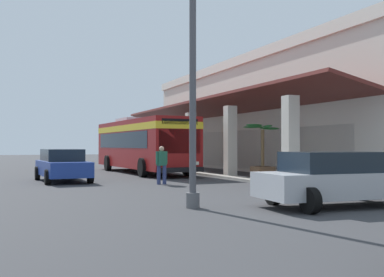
{
  "coord_description": "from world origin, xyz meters",
  "views": [
    {
      "loc": [
        25.86,
        -8.06,
        1.64
      ],
      "look_at": [
        1.4,
        2.16,
        2.04
      ],
      "focal_mm": 43.24,
      "sensor_mm": 36.0,
      "label": 1
    }
  ],
  "objects_px": {
    "transit_bus": "(142,142)",
    "lot_light_pole": "(193,55)",
    "parked_sedan_silver": "(338,179)",
    "pedestrian": "(162,163)",
    "parked_sedan_blue": "(63,165)",
    "potted_palm": "(262,165)"
  },
  "relations": [
    {
      "from": "transit_bus",
      "to": "lot_light_pole",
      "type": "distance_m",
      "value": 16.02
    },
    {
      "from": "parked_sedan_silver",
      "to": "pedestrian",
      "type": "relative_size",
      "value": 2.8
    },
    {
      "from": "parked_sedan_blue",
      "to": "lot_light_pole",
      "type": "bearing_deg",
      "value": 10.85
    },
    {
      "from": "parked_sedan_silver",
      "to": "pedestrian",
      "type": "distance_m",
      "value": 8.82
    },
    {
      "from": "parked_sedan_silver",
      "to": "potted_palm",
      "type": "distance_m",
      "value": 10.59
    },
    {
      "from": "pedestrian",
      "to": "potted_palm",
      "type": "bearing_deg",
      "value": 103.13
    },
    {
      "from": "parked_sedan_blue",
      "to": "parked_sedan_silver",
      "type": "height_order",
      "value": "same"
    },
    {
      "from": "transit_bus",
      "to": "parked_sedan_silver",
      "type": "relative_size",
      "value": 2.51
    },
    {
      "from": "transit_bus",
      "to": "parked_sedan_silver",
      "type": "distance_m",
      "value": 16.87
    },
    {
      "from": "parked_sedan_blue",
      "to": "pedestrian",
      "type": "distance_m",
      "value": 4.9
    },
    {
      "from": "potted_palm",
      "to": "parked_sedan_blue",
      "type": "bearing_deg",
      "value": -101.48
    },
    {
      "from": "pedestrian",
      "to": "parked_sedan_blue",
      "type": "bearing_deg",
      "value": -131.61
    },
    {
      "from": "pedestrian",
      "to": "lot_light_pole",
      "type": "xyz_separation_m",
      "value": [
        7.3,
        -1.64,
        3.12
      ]
    },
    {
      "from": "transit_bus",
      "to": "pedestrian",
      "type": "relative_size",
      "value": 7.03
    },
    {
      "from": "parked_sedan_blue",
      "to": "potted_palm",
      "type": "relative_size",
      "value": 1.66
    },
    {
      "from": "pedestrian",
      "to": "lot_light_pole",
      "type": "relative_size",
      "value": 0.22
    },
    {
      "from": "potted_palm",
      "to": "transit_bus",
      "type": "bearing_deg",
      "value": -149.0
    },
    {
      "from": "parked_sedan_blue",
      "to": "lot_light_pole",
      "type": "relative_size",
      "value": 0.6
    },
    {
      "from": "parked_sedan_blue",
      "to": "lot_light_pole",
      "type": "xyz_separation_m",
      "value": [
        10.55,
        2.02,
        3.26
      ]
    },
    {
      "from": "lot_light_pole",
      "to": "potted_palm",
      "type": "bearing_deg",
      "value": 139.48
    },
    {
      "from": "transit_bus",
      "to": "parked_sedan_blue",
      "type": "height_order",
      "value": "transit_bus"
    },
    {
      "from": "parked_sedan_silver",
      "to": "lot_light_pole",
      "type": "xyz_separation_m",
      "value": [
        -1.28,
        -3.66,
        3.26
      ]
    }
  ]
}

